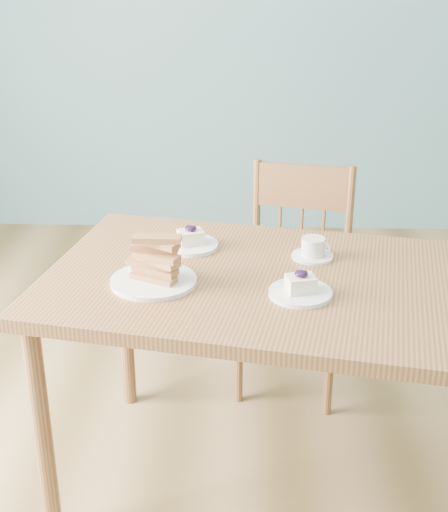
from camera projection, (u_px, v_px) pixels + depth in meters
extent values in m
cube|color=olive|center=(287.00, 285.00, 2.00)|extent=(1.49, 1.03, 0.04)
cylinder|color=olive|center=(43.00, 433.00, 1.98)|extent=(0.05, 0.05, 0.69)
cylinder|color=olive|center=(125.00, 320.00, 2.57)|extent=(0.05, 0.05, 0.69)
cube|color=olive|center=(292.00, 293.00, 2.66)|extent=(0.46, 0.45, 0.04)
cylinder|color=olive|center=(239.00, 357.00, 2.64)|extent=(0.03, 0.03, 0.38)
cylinder|color=olive|center=(329.00, 369.00, 2.56)|extent=(0.03, 0.03, 0.38)
cylinder|color=olive|center=(256.00, 317.00, 2.92)|extent=(0.03, 0.03, 0.38)
cylinder|color=olive|center=(338.00, 327.00, 2.85)|extent=(0.03, 0.03, 0.38)
cylinder|color=olive|center=(256.00, 214.00, 2.75)|extent=(0.03, 0.03, 0.44)
cylinder|color=olive|center=(349.00, 222.00, 2.67)|extent=(0.03, 0.03, 0.44)
cube|color=olive|center=(303.00, 186.00, 2.66)|extent=(0.33, 0.09, 0.17)
cylinder|color=olive|center=(279.00, 237.00, 2.77)|extent=(0.01, 0.01, 0.26)
cylinder|color=olive|center=(301.00, 239.00, 2.75)|extent=(0.01, 0.01, 0.26)
cylinder|color=olive|center=(323.00, 241.00, 2.73)|extent=(0.01, 0.01, 0.26)
cylinder|color=white|center=(300.00, 293.00, 1.90)|extent=(0.17, 0.17, 0.01)
cube|color=#FFEAC3|center=(301.00, 284.00, 1.89)|extent=(0.09, 0.08, 0.04)
ellipsoid|color=black|center=(301.00, 274.00, 1.88)|extent=(0.04, 0.04, 0.02)
sphere|color=black|center=(305.00, 273.00, 1.88)|extent=(0.01, 0.01, 0.01)
sphere|color=black|center=(298.00, 273.00, 1.89)|extent=(0.01, 0.01, 0.01)
sphere|color=black|center=(303.00, 275.00, 1.87)|extent=(0.01, 0.01, 0.01)
cylinder|color=white|center=(191.00, 245.00, 2.20)|extent=(0.17, 0.17, 0.01)
cube|color=#FFEAC3|center=(191.00, 237.00, 2.19)|extent=(0.09, 0.08, 0.04)
ellipsoid|color=black|center=(191.00, 228.00, 2.18)|extent=(0.04, 0.04, 0.02)
sphere|color=black|center=(194.00, 228.00, 2.19)|extent=(0.01, 0.01, 0.01)
sphere|color=black|center=(188.00, 228.00, 2.19)|extent=(0.01, 0.01, 0.01)
sphere|color=black|center=(191.00, 230.00, 2.17)|extent=(0.01, 0.01, 0.01)
cylinder|color=white|center=(313.00, 256.00, 2.13)|extent=(0.12, 0.12, 0.01)
cylinder|color=white|center=(313.00, 247.00, 2.12)|extent=(0.09, 0.09, 0.05)
cylinder|color=olive|center=(313.00, 240.00, 2.11)|extent=(0.06, 0.06, 0.00)
torus|color=white|center=(325.00, 248.00, 2.11)|extent=(0.04, 0.02, 0.04)
cylinder|color=white|center=(154.00, 281.00, 1.97)|extent=(0.24, 0.24, 0.01)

